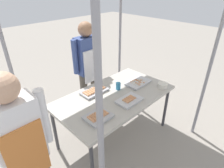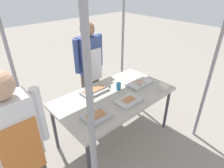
{
  "view_description": "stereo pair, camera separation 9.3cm",
  "coord_description": "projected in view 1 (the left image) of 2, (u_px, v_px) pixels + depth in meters",
  "views": [
    {
      "loc": [
        -1.53,
        -1.49,
        2.11
      ],
      "look_at": [
        0.0,
        0.05,
        0.9
      ],
      "focal_mm": 30.21,
      "sensor_mm": 36.0,
      "label": 1
    },
    {
      "loc": [
        -1.47,
        -1.56,
        2.11
      ],
      "look_at": [
        0.0,
        0.05,
        0.9
      ],
      "focal_mm": 30.21,
      "sensor_mm": 36.0,
      "label": 2
    }
  ],
  "objects": [
    {
      "name": "tray_pork_links",
      "position": [
        129.0,
        100.0,
        2.39
      ],
      "size": [
        0.33,
        0.22,
        0.05
      ],
      "color": "silver",
      "rests_on": "stall_table"
    },
    {
      "name": "tray_grilled_sausages",
      "position": [
        98.0,
        116.0,
        2.1
      ],
      "size": [
        0.29,
        0.24,
        0.05
      ],
      "color": "#ADADB2",
      "rests_on": "stall_table"
    },
    {
      "name": "ground_plane",
      "position": [
        114.0,
        136.0,
        2.9
      ],
      "size": [
        18.0,
        18.0,
        0.0
      ],
      "primitive_type": "plane",
      "color": "gray"
    },
    {
      "name": "drink_cup_near_edge",
      "position": [
        118.0,
        86.0,
        2.64
      ],
      "size": [
        0.07,
        0.07,
        0.1
      ],
      "primitive_type": "cylinder",
      "color": "#338CBF",
      "rests_on": "stall_table"
    },
    {
      "name": "customer_nearby",
      "position": [
        22.0,
        147.0,
        1.49
      ],
      "size": [
        0.52,
        0.23,
        1.6
      ],
      "color": "#595147",
      "rests_on": "ground"
    },
    {
      "name": "vendor_woman",
      "position": [
        88.0,
        64.0,
        2.95
      ],
      "size": [
        0.52,
        0.23,
        1.6
      ],
      "rotation": [
        0.0,
        0.0,
        3.14
      ],
      "color": "#595147",
      "rests_on": "ground"
    },
    {
      "name": "tray_spring_rolls",
      "position": [
        94.0,
        91.0,
        2.58
      ],
      "size": [
        0.38,
        0.22,
        0.05
      ],
      "color": "#ADADB2",
      "rests_on": "stall_table"
    },
    {
      "name": "tray_meat_skewers",
      "position": [
        138.0,
        83.0,
        2.8
      ],
      "size": [
        0.39,
        0.23,
        0.04
      ],
      "color": "silver",
      "rests_on": "stall_table"
    },
    {
      "name": "stall_table",
      "position": [
        115.0,
        98.0,
        2.56
      ],
      "size": [
        1.6,
        0.9,
        0.75
      ],
      "color": "#B7B2A8",
      "rests_on": "ground"
    },
    {
      "name": "condiment_bowl",
      "position": [
        163.0,
        85.0,
        2.69
      ],
      "size": [
        0.14,
        0.14,
        0.07
      ],
      "primitive_type": "cylinder",
      "color": "silver",
      "rests_on": "stall_table"
    }
  ]
}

